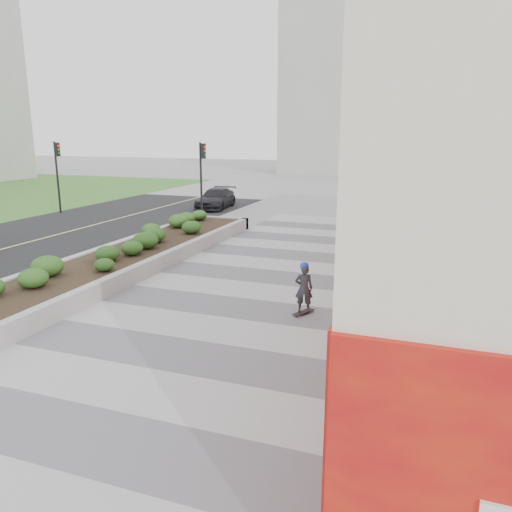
# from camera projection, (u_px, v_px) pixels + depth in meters

# --- Properties ---
(ground) EXTENTS (160.00, 160.00, 0.00)m
(ground) POSITION_uv_depth(u_px,v_px,m) (142.00, 396.00, 9.10)
(ground) COLOR gray
(ground) RESTS_ON ground
(walkway) EXTENTS (8.00, 36.00, 0.01)m
(walkway) POSITION_uv_depth(u_px,v_px,m) (212.00, 335.00, 11.83)
(walkway) COLOR #A8A8AD
(walkway) RESTS_ON ground
(planter) EXTENTS (3.00, 18.00, 0.90)m
(planter) POSITION_uv_depth(u_px,v_px,m) (115.00, 260.00, 17.21)
(planter) COLOR #9E9EA0
(planter) RESTS_ON ground
(traffic_signal_near) EXTENTS (0.33, 0.28, 4.20)m
(traffic_signal_near) POSITION_uv_depth(u_px,v_px,m) (202.00, 170.00, 26.80)
(traffic_signal_near) COLOR black
(traffic_signal_near) RESTS_ON ground
(traffic_signal_far) EXTENTS (0.33, 0.28, 4.20)m
(traffic_signal_far) POSITION_uv_depth(u_px,v_px,m) (57.00, 167.00, 29.39)
(traffic_signal_far) COLOR black
(traffic_signal_far) RESTS_ON ground
(distant_bldg_north_l) EXTENTS (16.00, 12.00, 20.00)m
(distant_bldg_north_l) POSITION_uv_depth(u_px,v_px,m) (358.00, 87.00, 58.56)
(distant_bldg_north_l) COLOR #ADAAA3
(distant_bldg_north_l) RESTS_ON ground
(manhole_cover) EXTENTS (0.44, 0.44, 0.01)m
(manhole_cover) POSITION_uv_depth(u_px,v_px,m) (231.00, 338.00, 11.67)
(manhole_cover) COLOR #595654
(manhole_cover) RESTS_ON ground
(skateboarder) EXTENTS (0.54, 0.74, 1.44)m
(skateboarder) POSITION_uv_depth(u_px,v_px,m) (304.00, 288.00, 13.04)
(skateboarder) COLOR beige
(skateboarder) RESTS_ON ground
(car_dark) EXTENTS (2.20, 4.44, 1.24)m
(car_dark) POSITION_uv_depth(u_px,v_px,m) (216.00, 198.00, 31.84)
(car_dark) COLOR black
(car_dark) RESTS_ON ground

